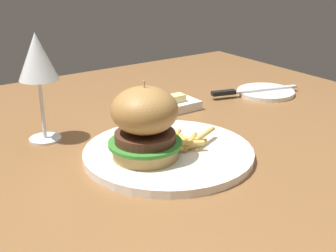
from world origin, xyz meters
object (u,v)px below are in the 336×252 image
Objects in this scene: main_plate at (168,153)px; butter_dish at (177,105)px; table_knife at (247,91)px; wine_glass at (37,60)px; bread_plate at (266,92)px; burger_sandwich at (144,123)px.

main_plate is 3.06× the size of butter_dish.
table_knife is at bearing 26.55° from main_plate.
table_knife is (0.36, 0.18, 0.01)m from main_plate.
butter_dish reaches higher than table_knife.
wine_glass is 0.58m from bread_plate.
burger_sandwich reaches higher than bread_plate.
main_plate is at bearing 2.48° from burger_sandwich.
table_knife is at bearing -4.20° from butter_dish.
table_knife is at bearing 23.98° from burger_sandwich.
butter_dish is at bearing 43.50° from burger_sandwich.
burger_sandwich is 0.29m from butter_dish.
burger_sandwich is 1.37× the size of butter_dish.
bread_plate is at bearing 20.14° from burger_sandwich.
bread_plate is 0.62× the size of table_knife.
main_plate is 0.44m from bread_plate.
table_knife is at bearing 164.24° from bread_plate.
main_plate is 0.25m from butter_dish.
wine_glass is 0.53m from table_knife.
wine_glass is at bearing 178.04° from table_knife.
butter_dish is at bearing 50.89° from main_plate.
wine_glass is 1.45× the size of bread_plate.
table_knife is 2.34× the size of butter_dish.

